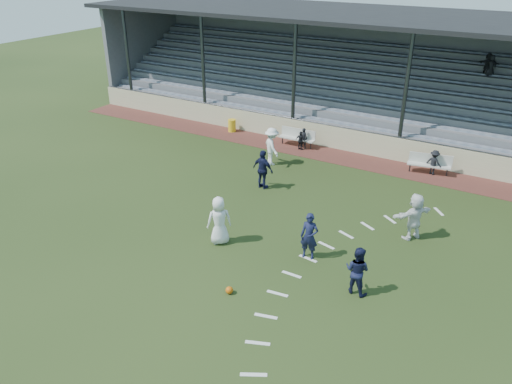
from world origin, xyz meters
TOP-DOWN VIEW (x-y plane):
  - ground at (0.00, 0.00)m, footprint 90.00×90.00m
  - cinder_track at (0.00, 10.50)m, footprint 34.00×2.00m
  - retaining_wall at (0.00, 11.55)m, footprint 34.00×0.18m
  - bench_left at (-2.26, 10.83)m, footprint 2.01×0.48m
  - bench_right at (4.80, 10.75)m, footprint 2.04×0.83m
  - trash_bin at (-6.62, 10.98)m, footprint 0.45×0.45m
  - football at (1.60, -1.89)m, footprint 0.24×0.24m
  - player_white_lead at (-0.36, 0.48)m, footprint 1.05×1.05m
  - player_navy_lead at (2.88, 1.22)m, footprint 0.68×0.50m
  - player_navy_mid at (5.00, 0.20)m, footprint 0.86×0.70m
  - player_white_wing at (-2.26, 7.90)m, footprint 1.39×1.31m
  - player_navy_wing at (-1.28, 5.29)m, footprint 1.11×0.58m
  - player_white_back at (5.67, 4.38)m, footprint 1.43×1.68m
  - sub_left_near at (-1.84, 10.72)m, footprint 0.43×0.31m
  - sub_left_far at (-1.86, 10.38)m, footprint 0.62×0.31m
  - sub_right at (5.00, 10.67)m, footprint 0.88×0.65m
  - grandstand at (0.00, 16.26)m, footprint 34.60×9.00m
  - penalty_arc at (4.12, 0.00)m, footprint 3.89×14.63m

SIDE VIEW (x-z plane):
  - ground at x=0.00m, z-range 0.00..0.00m
  - penalty_arc at x=4.12m, z-range 0.00..0.01m
  - cinder_track at x=0.00m, z-range 0.00..0.02m
  - football at x=1.60m, z-range 0.00..0.24m
  - trash_bin at x=-6.62m, z-range 0.02..0.74m
  - sub_left_far at x=-1.86m, z-range 0.02..1.03m
  - sub_left_near at x=-1.84m, z-range 0.02..1.13m
  - bench_left at x=-2.26m, z-range 0.11..1.06m
  - bench_right at x=4.80m, z-range 0.11..1.06m
  - retaining_wall at x=0.00m, z-range 0.00..1.20m
  - sub_right at x=5.00m, z-range 0.02..1.24m
  - player_navy_mid at x=5.00m, z-range 0.00..1.64m
  - player_navy_lead at x=2.88m, z-range 0.00..1.72m
  - player_navy_wing at x=-1.28m, z-range 0.00..1.81m
  - player_white_back at x=5.67m, z-range 0.00..1.82m
  - player_white_lead at x=-0.36m, z-range 0.00..1.84m
  - player_white_wing at x=-2.26m, z-range 0.00..1.89m
  - grandstand at x=0.00m, z-range -1.10..5.51m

